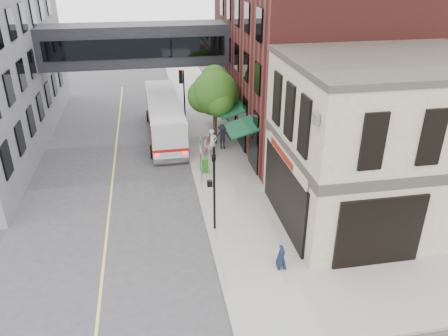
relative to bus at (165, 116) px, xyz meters
name	(u,v)px	position (x,y,z in m)	size (l,w,h in m)	color
ground	(213,255)	(1.29, -15.43, -1.64)	(120.00, 120.00, 0.00)	#38383A
sidewalk_main	(211,139)	(3.29, -1.43, -1.56)	(4.00, 60.00, 0.15)	gray
corner_building	(384,143)	(10.27, -13.43, 2.58)	(10.19, 8.12, 8.45)	tan
brick_building	(314,40)	(11.27, -0.43, 5.35)	(13.76, 18.00, 14.00)	#501D19
skyway_bridge	(136,45)	(-1.71, 2.57, 4.86)	(14.00, 3.18, 3.00)	black
traffic_signal_near	(214,179)	(1.66, -13.43, 1.35)	(0.44, 0.22, 4.60)	black
traffic_signal_far	(182,87)	(1.55, 1.57, 1.70)	(0.53, 0.28, 4.50)	black
street_sign_pole	(201,156)	(1.68, -8.43, 0.30)	(0.08, 0.75, 3.00)	gray
street_tree	(214,92)	(3.49, -2.21, 2.28)	(3.80, 3.20, 5.60)	#382619
lane_marking	(114,170)	(-3.71, -5.43, -1.63)	(0.12, 40.00, 0.01)	#D8CC4C
bus	(165,116)	(0.00, 0.00, 0.00)	(2.76, 10.88, 2.92)	silver
pedestrian_a	(212,143)	(2.93, -4.66, -0.53)	(0.70, 0.46, 1.91)	silver
pedestrian_b	(209,145)	(2.70, -4.73, -0.65)	(0.81, 0.63, 1.66)	#C37E8B
pedestrian_c	(223,137)	(3.85, -3.56, -0.57)	(1.18, 0.68, 1.83)	black
newspaper_box	(204,165)	(2.05, -7.01, -1.02)	(0.46, 0.41, 0.93)	#1D6116
sandwich_board	(281,258)	(4.12, -16.93, -1.00)	(0.35, 0.54, 0.97)	black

